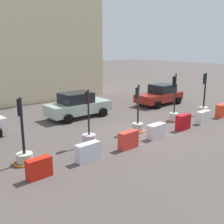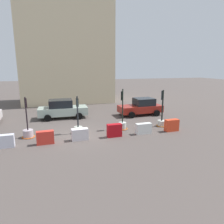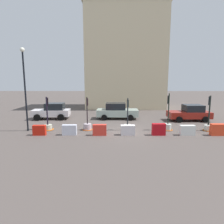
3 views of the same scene
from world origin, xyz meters
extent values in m
plane|color=#514743|center=(0.00, 0.00, 0.00)|extent=(120.00, 120.00, 0.00)
cylinder|color=#B7B8A0|center=(-6.80, 0.43, 0.23)|extent=(0.70, 0.70, 0.45)
cylinder|color=black|center=(-6.80, 0.43, 1.65)|extent=(0.12, 0.12, 2.41)
cube|color=black|center=(-6.79, 0.57, 2.42)|extent=(0.16, 0.17, 0.71)
sphere|color=red|center=(-6.78, 0.66, 2.65)|extent=(0.09, 0.09, 0.09)
sphere|color=orange|center=(-6.78, 0.66, 2.42)|extent=(0.09, 0.09, 0.09)
sphere|color=green|center=(-6.78, 0.66, 2.18)|extent=(0.09, 0.09, 0.09)
torus|color=orange|center=(-6.80, 0.43, 0.04)|extent=(0.96, 0.96, 0.08)
cylinder|color=#B8A8B1|center=(-3.39, 0.46, 0.27)|extent=(0.67, 0.67, 0.54)
cylinder|color=black|center=(-3.39, 0.46, 1.68)|extent=(0.09, 0.09, 2.29)
cube|color=black|center=(-3.39, 0.57, 2.41)|extent=(0.15, 0.14, 0.62)
sphere|color=red|center=(-3.38, 0.65, 2.61)|extent=(0.09, 0.09, 0.09)
sphere|color=orange|center=(-3.38, 0.65, 2.41)|extent=(0.09, 0.09, 0.09)
sphere|color=green|center=(-3.38, 0.65, 2.20)|extent=(0.09, 0.09, 0.09)
torus|color=orange|center=(-3.39, 0.46, 0.03)|extent=(0.86, 0.86, 0.06)
cylinder|color=#ADB0A3|center=(0.05, 0.38, 0.24)|extent=(0.62, 0.62, 0.49)
cylinder|color=black|center=(0.05, 0.38, 1.62)|extent=(0.11, 0.11, 2.26)
cube|color=black|center=(0.07, 0.51, 2.27)|extent=(0.17, 0.17, 0.60)
sphere|color=red|center=(0.08, 0.59, 2.47)|extent=(0.10, 0.10, 0.10)
sphere|color=orange|center=(0.08, 0.59, 2.27)|extent=(0.10, 0.10, 0.10)
sphere|color=green|center=(0.08, 0.59, 2.07)|extent=(0.10, 0.10, 0.10)
torus|color=orange|center=(0.05, 0.38, 0.04)|extent=(0.85, 0.85, 0.08)
cylinder|color=silver|center=(3.50, 0.40, 0.27)|extent=(0.58, 0.58, 0.54)
cylinder|color=black|center=(3.50, 0.40, 1.85)|extent=(0.09, 0.09, 2.62)
cube|color=black|center=(3.48, 0.52, 2.61)|extent=(0.17, 0.17, 0.69)
sphere|color=red|center=(3.46, 0.60, 2.84)|extent=(0.10, 0.10, 0.10)
sphere|color=orange|center=(3.46, 0.60, 2.61)|extent=(0.10, 0.10, 0.10)
sphere|color=green|center=(3.46, 0.60, 2.38)|extent=(0.10, 0.10, 0.10)
torus|color=orange|center=(3.50, 0.40, 0.03)|extent=(0.84, 0.84, 0.06)
cylinder|color=silver|center=(6.87, 0.25, 0.23)|extent=(0.64, 0.64, 0.47)
cylinder|color=black|center=(6.87, 0.25, 1.72)|extent=(0.12, 0.12, 2.51)
cube|color=black|center=(6.89, 0.38, 2.54)|extent=(0.15, 0.14, 0.73)
sphere|color=red|center=(6.89, 0.45, 2.78)|extent=(0.09, 0.09, 0.09)
sphere|color=orange|center=(6.89, 0.45, 2.54)|extent=(0.09, 0.09, 0.09)
sphere|color=green|center=(6.89, 0.45, 2.29)|extent=(0.09, 0.09, 0.09)
torus|color=orange|center=(6.87, 0.25, 0.03)|extent=(0.84, 0.84, 0.06)
cube|color=red|center=(-6.92, -1.18, 0.39)|extent=(0.97, 0.39, 0.79)
cube|color=silver|center=(-4.59, -1.10, 0.40)|extent=(1.13, 0.42, 0.80)
cube|color=red|center=(-2.23, -1.18, 0.43)|extent=(1.07, 0.42, 0.85)
cube|color=silver|center=(-0.03, -1.07, 0.39)|extent=(1.10, 0.49, 0.77)
cube|color=#B40F17|center=(2.37, -1.11, 0.45)|extent=(1.03, 0.45, 0.91)
cube|color=silver|center=(4.60, -1.10, 0.39)|extent=(1.17, 0.44, 0.78)
cube|color=red|center=(6.92, -1.14, 0.45)|extent=(1.06, 0.47, 0.90)
cube|color=maroon|center=(6.82, 4.42, 0.64)|extent=(4.34, 1.95, 0.67)
cube|color=black|center=(7.22, 4.43, 1.33)|extent=(1.91, 1.69, 0.71)
cylinder|color=black|center=(5.50, 3.40, 0.31)|extent=(0.62, 0.29, 0.62)
cylinder|color=black|center=(5.47, 5.40, 0.31)|extent=(0.62, 0.29, 0.62)
cylinder|color=black|center=(8.17, 3.45, 0.31)|extent=(0.62, 0.29, 0.62)
cylinder|color=black|center=(8.13, 5.44, 0.31)|extent=(0.62, 0.29, 0.62)
cube|color=#A5BBAE|center=(-0.71, 5.36, 0.68)|extent=(4.55, 1.91, 0.74)
cube|color=black|center=(-0.90, 5.37, 1.40)|extent=(2.15, 1.63, 0.71)
cylinder|color=black|center=(0.71, 6.28, 0.31)|extent=(0.63, 0.29, 0.62)
cylinder|color=black|center=(0.67, 4.38, 0.31)|extent=(0.63, 0.29, 0.62)
cylinder|color=black|center=(-2.08, 6.35, 0.31)|extent=(0.63, 0.29, 0.62)
cylinder|color=black|center=(-2.13, 4.44, 0.31)|extent=(0.63, 0.29, 0.62)
cube|color=beige|center=(0.63, 14.97, 7.33)|extent=(11.62, 6.87, 14.67)
camera|label=1|loc=(-11.05, -10.18, 4.91)|focal=43.79mm
camera|label=2|loc=(-1.72, -14.16, 4.84)|focal=32.92mm
camera|label=3|loc=(-1.17, -15.83, 4.26)|focal=31.19mm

